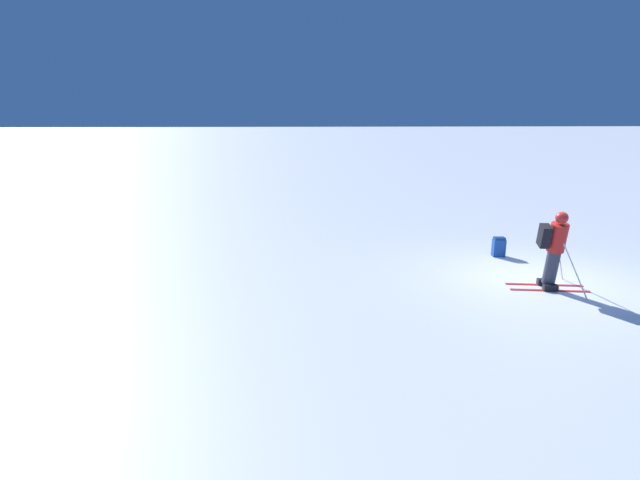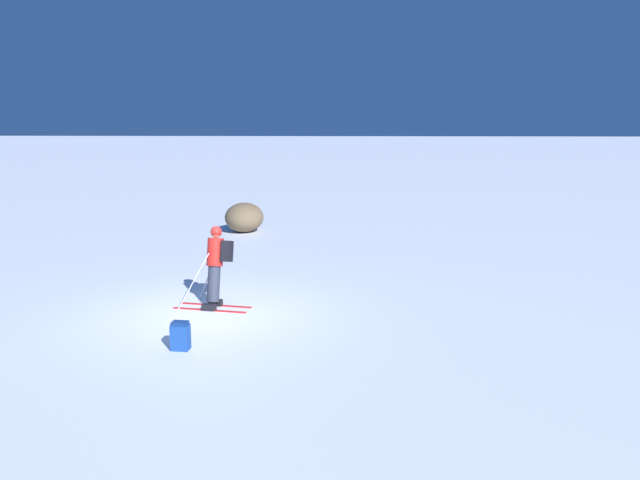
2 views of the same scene
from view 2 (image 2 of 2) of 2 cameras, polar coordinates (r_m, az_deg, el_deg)
name	(u,v)px [view 2 (image 2 of 2)]	position (r m, az deg, el deg)	size (l,w,h in m)	color
ground_plane	(208,314)	(12.96, -10.21, -6.68)	(300.00, 300.00, 0.00)	white
skier	(216,262)	(13.28, -9.48, -2.03)	(1.27, 1.65, 1.72)	red
spare_backpack	(181,336)	(11.04, -12.62, -8.56)	(0.25, 0.32, 0.50)	#194293
exposed_boulder_1	(244,217)	(22.14, -6.94, 2.07)	(1.59, 1.35, 1.03)	brown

